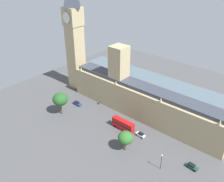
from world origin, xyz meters
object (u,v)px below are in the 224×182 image
(car_blue_trailing, at_px, (77,103))
(car_white_by_river_gate, at_px, (141,135))
(clock_tower, at_px, (74,32))
(pedestrian_kerbside, at_px, (98,103))
(parliament_building, at_px, (139,98))
(plane_tree_corner, at_px, (60,99))
(plane_tree_midblock, at_px, (126,138))
(car_dark_green_opposite_hall, at_px, (192,166))
(double_decker_bus_far_end, at_px, (123,124))
(street_lamp_near_tower, at_px, (162,159))

(car_blue_trailing, distance_m, car_white_by_river_gate, 38.42)
(clock_tower, xyz_separation_m, pedestrian_kerbside, (7.09, 23.21, -30.67))
(parliament_building, bearing_deg, plane_tree_corner, -48.94)
(parliament_building, bearing_deg, plane_tree_midblock, 23.91)
(clock_tower, distance_m, car_white_by_river_gate, 63.41)
(car_dark_green_opposite_hall, distance_m, pedestrian_kerbside, 55.12)
(parliament_building, bearing_deg, car_blue_trailing, -63.64)
(double_decker_bus_far_end, distance_m, car_white_by_river_gate, 8.66)
(clock_tower, height_order, plane_tree_midblock, clock_tower)
(clock_tower, height_order, double_decker_bus_far_end, clock_tower)
(parliament_building, distance_m, double_decker_bus_far_end, 15.65)
(pedestrian_kerbside, relative_size, plane_tree_midblock, 0.20)
(clock_tower, distance_m, double_decker_bus_far_end, 55.84)
(double_decker_bus_far_end, relative_size, street_lamp_near_tower, 1.59)
(parliament_building, distance_m, car_white_by_river_gate, 18.43)
(street_lamp_near_tower, bearing_deg, parliament_building, -131.86)
(parliament_building, xyz_separation_m, car_dark_green_opposite_hall, (15.68, 34.11, -7.67))
(parliament_building, relative_size, clock_tower, 1.29)
(plane_tree_midblock, height_order, street_lamp_near_tower, plane_tree_midblock)
(clock_tower, relative_size, plane_tree_corner, 5.52)
(double_decker_bus_far_end, bearing_deg, plane_tree_midblock, -137.18)
(car_dark_green_opposite_hall, xyz_separation_m, pedestrian_kerbside, (-9.27, -54.33, -0.11))
(car_white_by_river_gate, distance_m, car_dark_green_opposite_hall, 23.87)
(car_white_by_river_gate, height_order, pedestrian_kerbside, car_white_by_river_gate)
(clock_tower, height_order, pedestrian_kerbside, clock_tower)
(pedestrian_kerbside, bearing_deg, car_blue_trailing, -99.42)
(parliament_building, distance_m, car_dark_green_opposite_hall, 38.31)
(car_dark_green_opposite_hall, height_order, street_lamp_near_tower, street_lamp_near_tower)
(car_blue_trailing, xyz_separation_m, car_white_by_river_gate, (-0.73, 38.41, -0.01))
(parliament_building, relative_size, pedestrian_kerbside, 45.84)
(parliament_building, distance_m, plane_tree_midblock, 26.02)
(double_decker_bus_far_end, xyz_separation_m, plane_tree_midblock, (9.31, 8.52, 3.26))
(car_blue_trailing, bearing_deg, plane_tree_midblock, 75.15)
(car_white_by_river_gate, distance_m, plane_tree_midblock, 11.63)
(parliament_building, height_order, car_blue_trailing, parliament_building)
(double_decker_bus_far_end, bearing_deg, clock_tower, 72.04)
(clock_tower, height_order, street_lamp_near_tower, clock_tower)
(car_blue_trailing, bearing_deg, parliament_building, 115.74)
(car_blue_trailing, height_order, pedestrian_kerbside, car_blue_trailing)
(plane_tree_corner, bearing_deg, car_white_by_river_gate, 105.95)
(clock_tower, height_order, car_blue_trailing, clock_tower)
(parliament_building, distance_m, clock_tower, 49.10)
(pedestrian_kerbside, bearing_deg, car_white_by_river_gate, 24.35)
(clock_tower, distance_m, car_dark_green_opposite_hall, 84.94)
(car_blue_trailing, xyz_separation_m, car_dark_green_opposite_hall, (1.79, 62.14, -0.00))
(car_dark_green_opposite_hall, xyz_separation_m, plane_tree_midblock, (7.98, -23.62, 5.01))
(double_decker_bus_far_end, height_order, car_white_by_river_gate, double_decker_bus_far_end)
(car_dark_green_opposite_hall, relative_size, street_lamp_near_tower, 0.64)
(car_dark_green_opposite_hall, bearing_deg, clock_tower, -96.90)
(clock_tower, bearing_deg, car_blue_trailing, 46.58)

